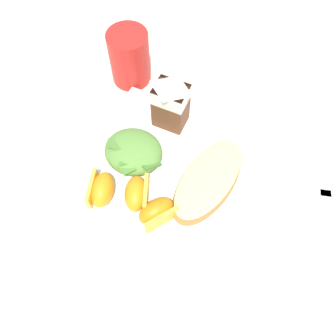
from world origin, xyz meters
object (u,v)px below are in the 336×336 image
(metal_fork, at_px, (296,189))
(white_plate, at_px, (168,173))
(orange_wedge_middle, at_px, (137,194))
(orange_wedge_front, at_px, (101,189))
(green_salad_pile, at_px, (132,154))
(cheesy_pizza_bread, at_px, (209,179))
(drinking_red_cup, at_px, (130,58))
(milk_carton, at_px, (171,101))
(orange_wedge_rear, at_px, (157,212))

(metal_fork, bearing_deg, white_plate, -163.26)
(orange_wedge_middle, bearing_deg, orange_wedge_front, -163.25)
(orange_wedge_front, relative_size, orange_wedge_middle, 0.98)
(green_salad_pile, distance_m, metal_fork, 0.28)
(green_salad_pile, bearing_deg, cheesy_pizza_bread, 3.82)
(green_salad_pile, bearing_deg, orange_wedge_front, -101.10)
(white_plate, height_order, drinking_red_cup, drinking_red_cup)
(milk_carton, xyz_separation_m, orange_wedge_rear, (0.06, -0.18, -0.04))
(orange_wedge_middle, xyz_separation_m, metal_fork, (0.23, 0.13, -0.03))
(green_salad_pile, xyz_separation_m, orange_wedge_middle, (0.04, -0.06, -0.00))
(cheesy_pizza_bread, relative_size, drinking_red_cup, 1.69)
(metal_fork, bearing_deg, orange_wedge_middle, -150.92)
(orange_wedge_front, bearing_deg, cheesy_pizza_bread, 30.25)
(green_salad_pile, xyz_separation_m, metal_fork, (0.27, 0.07, -0.03))
(orange_wedge_front, xyz_separation_m, metal_fork, (0.29, 0.15, -0.03))
(white_plate, relative_size, orange_wedge_middle, 4.05)
(milk_carton, bearing_deg, white_plate, -68.42)
(orange_wedge_middle, bearing_deg, white_plate, 70.42)
(green_salad_pile, xyz_separation_m, drinking_red_cup, (-0.09, 0.18, 0.02))
(milk_carton, distance_m, drinking_red_cup, 0.15)
(green_salad_pile, relative_size, orange_wedge_rear, 1.50)
(white_plate, relative_size, green_salad_pile, 2.67)
(orange_wedge_front, distance_m, drinking_red_cup, 0.27)
(metal_fork, bearing_deg, green_salad_pile, -166.07)
(cheesy_pizza_bread, distance_m, metal_fork, 0.15)
(milk_carton, distance_m, orange_wedge_front, 0.19)
(orange_wedge_rear, bearing_deg, metal_fork, 37.10)
(white_plate, height_order, milk_carton, milk_carton)
(green_salad_pile, height_order, orange_wedge_rear, green_salad_pile)
(orange_wedge_rear, relative_size, drinking_red_cup, 0.65)
(white_plate, height_order, green_salad_pile, green_salad_pile)
(orange_wedge_front, relative_size, orange_wedge_rear, 0.97)
(white_plate, bearing_deg, orange_wedge_rear, -77.33)
(cheesy_pizza_bread, height_order, orange_wedge_rear, orange_wedge_rear)
(cheesy_pizza_bread, relative_size, orange_wedge_middle, 2.63)
(cheesy_pizza_bread, xyz_separation_m, orange_wedge_front, (-0.15, -0.09, 0.00))
(orange_wedge_rear, bearing_deg, white_plate, 102.67)
(white_plate, relative_size, orange_wedge_rear, 4.01)
(orange_wedge_middle, height_order, drinking_red_cup, drinking_red_cup)
(white_plate, height_order, orange_wedge_front, orange_wedge_front)
(green_salad_pile, height_order, metal_fork, green_salad_pile)
(orange_wedge_rear, distance_m, metal_fork, 0.24)
(white_plate, xyz_separation_m, orange_wedge_front, (-0.08, -0.08, 0.03))
(cheesy_pizza_bread, xyz_separation_m, milk_carton, (-0.11, 0.09, 0.04))
(orange_wedge_front, bearing_deg, orange_wedge_rear, 1.11)
(white_plate, xyz_separation_m, milk_carton, (-0.04, 0.10, 0.07))
(cheesy_pizza_bread, xyz_separation_m, green_salad_pile, (-0.13, -0.01, 0.00))
(orange_wedge_front, bearing_deg, green_salad_pile, 78.90)
(milk_carton, relative_size, metal_fork, 0.59)
(white_plate, relative_size, milk_carton, 2.55)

